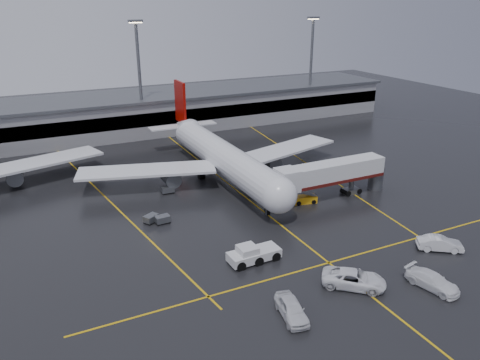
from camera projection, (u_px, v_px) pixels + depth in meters
name	position (u px, v px, depth m)	size (l,w,h in m)	color
ground	(246.00, 197.00, 73.97)	(220.00, 220.00, 0.00)	black
apron_line_centre	(246.00, 197.00, 73.96)	(0.25, 90.00, 0.02)	gold
apron_line_stop	(329.00, 263.00, 55.52)	(60.00, 0.25, 0.02)	gold
apron_line_left	(105.00, 197.00, 74.14)	(0.25, 70.00, 0.02)	gold
apron_line_right	(306.00, 163.00, 89.73)	(0.25, 70.00, 0.02)	gold
terminal	(157.00, 111.00, 112.59)	(122.00, 19.00, 8.60)	gray
light_mast_mid	(139.00, 73.00, 101.92)	(3.00, 1.20, 25.45)	#595B60
light_mast_right	(311.00, 62.00, 120.38)	(3.00, 1.20, 25.45)	#595B60
main_airliner	(221.00, 155.00, 80.58)	(48.80, 45.60, 14.10)	silver
jet_bridge	(331.00, 175.00, 72.39)	(19.90, 3.40, 6.05)	silver
pushback_tractor	(253.00, 254.00, 55.57)	(6.41, 2.88, 2.27)	silver
belt_loader	(305.00, 199.00, 71.87)	(3.88, 2.37, 2.30)	orange
service_van_a	(354.00, 279.00, 50.60)	(3.17, 6.87, 1.91)	white
service_van_b	(432.00, 281.00, 50.40)	(2.41, 5.93, 1.72)	white
service_van_c	(440.00, 244.00, 58.07)	(1.91, 5.48, 1.80)	silver
service_van_d	(292.00, 309.00, 45.75)	(2.17, 5.38, 1.83)	silver
baggage_cart_a	(162.00, 219.00, 65.21)	(2.08, 1.43, 1.12)	#595B60
baggage_cart_b	(151.00, 218.00, 65.47)	(2.38, 2.12, 1.12)	#595B60
baggage_cart_c	(168.00, 189.00, 75.46)	(2.06, 1.40, 1.12)	#595B60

